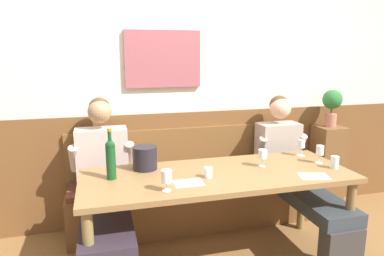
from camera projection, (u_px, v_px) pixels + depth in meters
name	position (u px, v px, depth m)	size (l,w,h in m)	color
room_wall_back	(188.00, 79.00, 3.41)	(6.80, 0.12, 2.80)	silver
wood_wainscot_panel	(189.00, 165.00, 3.54)	(6.80, 0.03, 1.09)	brown
wall_bench	(195.00, 198.00, 3.40)	(2.36, 0.42, 0.94)	brown
dining_table	(218.00, 184.00, 2.70)	(2.06, 0.78, 0.76)	olive
person_center_right_seat	(104.00, 186.00, 2.79)	(0.54, 1.21, 1.29)	#2D2F40
person_left_seat	(294.00, 168.00, 3.22)	(0.51, 1.22, 1.25)	#343130
ice_bucket	(145.00, 158.00, 2.75)	(0.19, 0.19, 0.18)	black
wine_bottle_clear_water	(111.00, 158.00, 2.52)	(0.07, 0.07, 0.38)	#14431E
wine_glass_by_bottle	(301.00, 145.00, 3.11)	(0.07, 0.07, 0.15)	silver
wine_glass_right_end	(263.00, 155.00, 2.81)	(0.07, 0.07, 0.14)	silver
wine_glass_near_bucket	(166.00, 177.00, 2.31)	(0.07, 0.07, 0.14)	silver
wine_glass_left_end	(320.00, 151.00, 2.90)	(0.06, 0.06, 0.15)	silver
water_tumbler_left	(335.00, 162.00, 2.78)	(0.06, 0.06, 0.10)	silver
water_tumbler_center	(208.00, 172.00, 2.58)	(0.06, 0.06, 0.08)	silver
tasting_sheet_left_guest	(314.00, 176.00, 2.61)	(0.21, 0.15, 0.00)	white
tasting_sheet_right_guest	(188.00, 183.00, 2.47)	(0.21, 0.15, 0.00)	white
corner_pedestal	(327.00, 167.00, 3.77)	(0.28, 0.28, 0.90)	brown
potted_plant	(332.00, 103.00, 3.62)	(0.20, 0.20, 0.39)	#B46855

